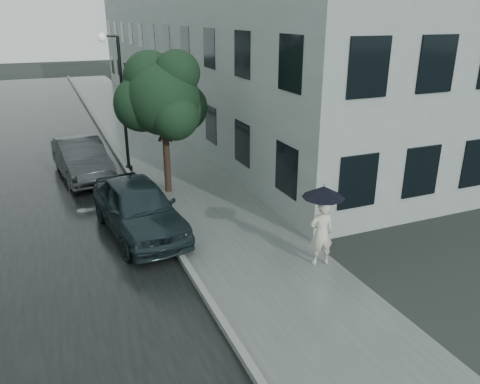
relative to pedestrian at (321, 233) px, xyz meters
name	(u,v)px	position (x,y,z in m)	size (l,w,h in m)	color
ground	(272,285)	(-1.55, -0.44, -0.84)	(120.00, 120.00, 0.00)	black
sidewalk	(158,152)	(-1.30, 11.56, -0.84)	(3.50, 60.00, 0.01)	slate
kerb_near	(117,155)	(-3.12, 11.56, -0.76)	(0.15, 60.00, 0.15)	slate
asphalt_road	(31,166)	(-6.62, 11.56, -0.84)	(6.85, 60.00, 0.00)	black
building_near	(210,38)	(3.93, 19.06, 3.66)	(7.02, 36.00, 9.00)	#8D9A96
pedestrian	(321,233)	(0.00, 0.00, 0.00)	(0.61, 0.40, 1.66)	beige
umbrella	(324,192)	(-0.01, -0.01, 1.09)	(1.36, 1.36, 1.18)	black
street_tree	(163,97)	(-2.15, 6.59, 2.43)	(3.15, 2.87, 4.81)	#332619
lamp_post	(119,95)	(-3.15, 9.37, 2.14)	(0.85, 0.32, 5.21)	black
car_near	(138,207)	(-3.75, 3.56, -0.07)	(1.81, 4.49, 1.53)	black
car_far	(82,159)	(-4.75, 9.24, -0.11)	(1.54, 4.42, 1.46)	#25282B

